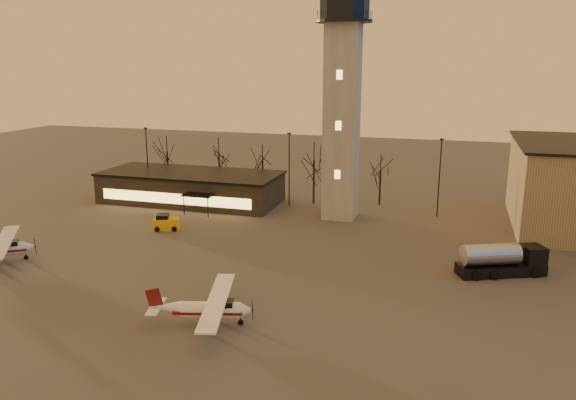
{
  "coord_description": "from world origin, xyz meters",
  "views": [
    {
      "loc": [
        13.83,
        -38.64,
        19.45
      ],
      "look_at": [
        -1.81,
        13.0,
        6.16
      ],
      "focal_mm": 35.0,
      "sensor_mm": 36.0,
      "label": 1
    }
  ],
  "objects": [
    {
      "name": "ground",
      "position": [
        0.0,
        0.0,
        0.0
      ],
      "size": [
        220.0,
        220.0,
        0.0
      ],
      "primitive_type": "plane",
      "color": "#464340",
      "rests_on": "ground"
    },
    {
      "name": "control_tower",
      "position": [
        0.0,
        30.0,
        16.33
      ],
      "size": [
        6.8,
        6.8,
        32.6
      ],
      "color": "gray",
      "rests_on": "ground"
    },
    {
      "name": "terminal",
      "position": [
        -21.99,
        31.98,
        2.16
      ],
      "size": [
        25.4,
        12.2,
        4.3
      ],
      "color": "black",
      "rests_on": "ground"
    },
    {
      "name": "light_poles",
      "position": [
        0.5,
        31.0,
        5.41
      ],
      "size": [
        58.5,
        12.25,
        10.14
      ],
      "color": "black",
      "rests_on": "ground"
    },
    {
      "name": "tree_row",
      "position": [
        -13.7,
        39.16,
        5.94
      ],
      "size": [
        37.2,
        9.2,
        8.8
      ],
      "color": "black",
      "rests_on": "ground"
    },
    {
      "name": "cessna_front",
      "position": [
        -3.0,
        -2.77,
        1.01
      ],
      "size": [
        8.6,
        10.68,
        2.96
      ],
      "rotation": [
        0.0,
        0.0,
        0.27
      ],
      "color": "white",
      "rests_on": "ground"
    },
    {
      "name": "cessna_rear",
      "position": [
        -28.96,
        3.81,
        1.06
      ],
      "size": [
        9.2,
        10.09,
        3.11
      ],
      "rotation": [
        0.0,
        0.0,
        0.61
      ],
      "color": "silver",
      "rests_on": "ground"
    },
    {
      "name": "fuel_truck",
      "position": [
        18.56,
        14.62,
        1.19
      ],
      "size": [
        8.37,
        5.41,
        3.02
      ],
      "rotation": [
        0.0,
        0.0,
        0.42
      ],
      "color": "black",
      "rests_on": "ground"
    },
    {
      "name": "service_cart",
      "position": [
        -18.71,
        18.58,
        0.72
      ],
      "size": [
        3.36,
        2.7,
        1.89
      ],
      "rotation": [
        0.0,
        0.0,
        0.36
      ],
      "color": "#ECA70D",
      "rests_on": "ground"
    }
  ]
}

